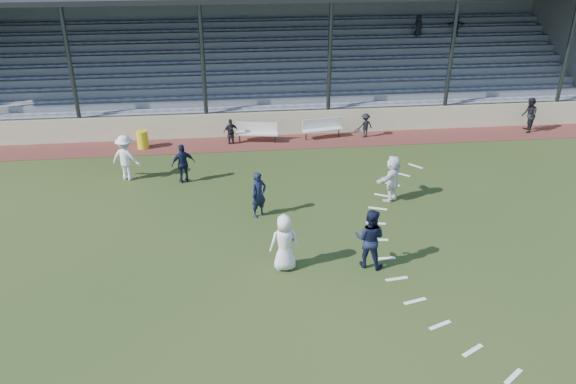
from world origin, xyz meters
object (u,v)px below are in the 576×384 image
at_px(bench_left, 257,130).
at_px(official, 529,115).
at_px(bench_right, 322,126).
at_px(player_navy_lead, 259,195).
at_px(football, 287,238).
at_px(player_white_lead, 285,243).
at_px(trash_bin, 143,139).

relative_size(bench_left, official, 1.17).
bearing_deg(official, bench_right, -76.63).
height_order(player_navy_lead, official, official).
bearing_deg(official, football, -40.03).
distance_m(football, player_white_lead, 1.83).
height_order(bench_right, player_navy_lead, player_navy_lead).
distance_m(bench_left, trash_bin, 5.38).
xyz_separation_m(football, player_navy_lead, (-0.83, 1.85, 0.74)).
distance_m(player_navy_lead, official, 15.75).
bearing_deg(player_white_lead, bench_left, -94.57).
height_order(trash_bin, player_white_lead, player_white_lead).
bearing_deg(football, player_navy_lead, 114.14).
xyz_separation_m(bench_right, official, (10.39, -0.32, 0.31)).
relative_size(bench_left, bench_right, 1.00).
height_order(bench_left, trash_bin, bench_left).
xyz_separation_m(bench_left, trash_bin, (-5.37, -0.26, -0.14)).
bearing_deg(player_navy_lead, bench_left, 54.66).
height_order(bench_left, football, bench_left).
relative_size(trash_bin, player_white_lead, 0.45).
bearing_deg(bench_right, bench_left, 173.49).
bearing_deg(bench_left, trash_bin, -167.93).
distance_m(bench_right, football, 9.86).
xyz_separation_m(bench_left, bench_right, (3.21, 0.21, 0.00)).
bearing_deg(official, trash_bin, -74.41).
relative_size(player_white_lead, player_navy_lead, 1.08).
bearing_deg(official, player_white_lead, -36.09).
distance_m(player_white_lead, official, 17.17).
relative_size(bench_left, player_navy_lead, 1.19).
bearing_deg(football, trash_bin, 123.00).
distance_m(bench_left, player_navy_lead, 7.41).
relative_size(bench_right, player_white_lead, 1.10).
xyz_separation_m(player_white_lead, player_navy_lead, (-0.57, 3.47, -0.07)).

